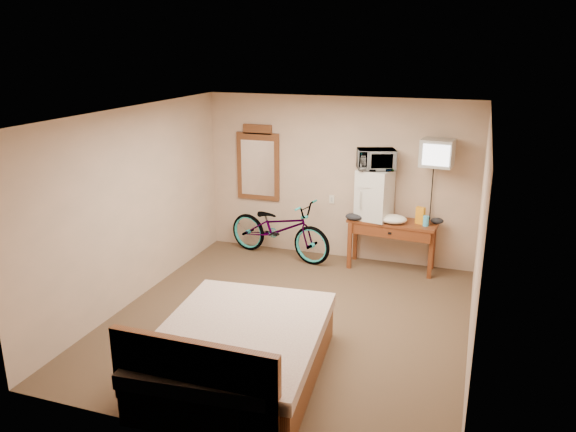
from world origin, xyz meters
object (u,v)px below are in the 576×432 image
(bicycle, at_px, (279,228))
(blue_cup, at_px, (426,221))
(microwave, at_px, (376,159))
(mini_fridge, at_px, (374,194))
(desk, at_px, (392,230))
(crt_television, at_px, (437,153))
(wall_mirror, at_px, (258,164))
(bed, at_px, (237,352))

(bicycle, bearing_deg, blue_cup, -77.30)
(microwave, bearing_deg, mini_fridge, -142.83)
(desk, xyz_separation_m, blue_cup, (0.48, -0.06, 0.20))
(crt_television, bearing_deg, microwave, 178.69)
(blue_cup, distance_m, bicycle, 2.25)
(bicycle, bearing_deg, wall_mirror, 68.55)
(crt_television, relative_size, bed, 0.26)
(blue_cup, xyz_separation_m, crt_television, (0.08, 0.08, 0.97))
(mini_fridge, xyz_separation_m, bed, (-0.70, -3.41, -0.83))
(microwave, distance_m, crt_television, 0.86)
(wall_mirror, bearing_deg, bed, -71.46)
(desk, xyz_separation_m, mini_fridge, (-0.29, 0.04, 0.50))
(microwave, relative_size, wall_mirror, 0.44)
(bed, bearing_deg, bicycle, 102.71)
(microwave, xyz_separation_m, blue_cup, (0.77, -0.10, -0.82))
(microwave, distance_m, bicycle, 1.87)
(desk, bearing_deg, crt_television, 2.12)
(microwave, relative_size, bed, 0.24)
(microwave, bearing_deg, blue_cup, -26.58)
(desk, bearing_deg, wall_mirror, 173.02)
(mini_fridge, distance_m, blue_cup, 0.83)
(microwave, bearing_deg, bed, -120.80)
(microwave, height_order, bicycle, microwave)
(bed, bearing_deg, crt_television, 65.48)
(desk, height_order, microwave, microwave)
(blue_cup, relative_size, crt_television, 0.25)
(wall_mirror, bearing_deg, bicycle, -34.35)
(microwave, distance_m, wall_mirror, 1.95)
(desk, xyz_separation_m, bicycle, (-1.74, -0.05, -0.15))
(microwave, xyz_separation_m, wall_mirror, (-1.92, 0.23, -0.24))
(crt_television, xyz_separation_m, bed, (-1.55, -3.39, -1.50))
(desk, height_order, wall_mirror, wall_mirror)
(blue_cup, height_order, crt_television, crt_television)
(desk, relative_size, bicycle, 0.73)
(desk, xyz_separation_m, wall_mirror, (-2.21, 0.27, 0.78))
(mini_fridge, distance_m, wall_mirror, 1.96)
(bicycle, relative_size, bed, 0.81)
(mini_fridge, height_order, crt_television, crt_television)
(crt_television, distance_m, bicycle, 2.65)
(mini_fridge, xyz_separation_m, wall_mirror, (-1.92, 0.23, 0.28))
(microwave, bearing_deg, wall_mirror, 154.00)
(crt_television, height_order, wall_mirror, wall_mirror)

